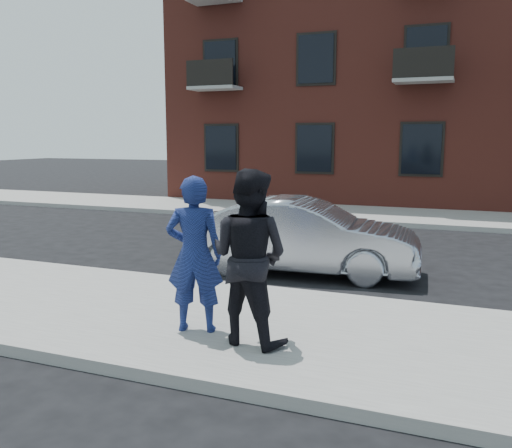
% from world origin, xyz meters
% --- Properties ---
extents(ground, '(100.00, 100.00, 0.00)m').
position_xyz_m(ground, '(0.00, 0.00, 0.00)').
color(ground, black).
rests_on(ground, ground).
extents(near_sidewalk, '(50.00, 3.50, 0.15)m').
position_xyz_m(near_sidewalk, '(0.00, -0.25, 0.07)').
color(near_sidewalk, gray).
rests_on(near_sidewalk, ground).
extents(near_curb, '(50.00, 0.10, 0.15)m').
position_xyz_m(near_curb, '(0.00, 1.55, 0.07)').
color(near_curb, '#999691').
rests_on(near_curb, ground).
extents(far_sidewalk, '(50.00, 3.50, 0.15)m').
position_xyz_m(far_sidewalk, '(0.00, 11.25, 0.07)').
color(far_sidewalk, gray).
rests_on(far_sidewalk, ground).
extents(far_curb, '(50.00, 0.10, 0.15)m').
position_xyz_m(far_curb, '(0.00, 9.45, 0.07)').
color(far_curb, '#999691').
rests_on(far_curb, ground).
extents(apartment_building, '(24.30, 10.30, 12.30)m').
position_xyz_m(apartment_building, '(2.00, 18.00, 6.16)').
color(apartment_building, maroon).
rests_on(apartment_building, ground).
extents(silver_sedan, '(4.46, 1.83, 1.44)m').
position_xyz_m(silver_sedan, '(-1.22, 3.20, 0.72)').
color(silver_sedan, '#999BA3').
rests_on(silver_sedan, ground).
extents(man_hoodie, '(0.83, 0.66, 1.98)m').
position_xyz_m(man_hoodie, '(-1.49, -0.71, 1.14)').
color(man_hoodie, navy).
rests_on(man_hoodie, near_sidewalk).
extents(man_peacoat, '(1.12, 0.94, 2.08)m').
position_xyz_m(man_peacoat, '(-0.71, -0.83, 1.19)').
color(man_peacoat, black).
rests_on(man_peacoat, near_sidewalk).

